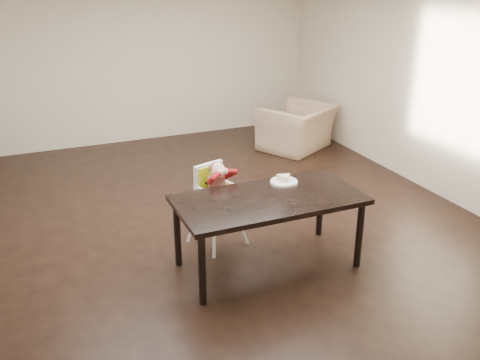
% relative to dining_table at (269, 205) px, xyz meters
% --- Properties ---
extents(ground, '(7.00, 7.00, 0.00)m').
position_rel_dining_table_xyz_m(ground, '(-0.16, 1.11, -0.67)').
color(ground, black).
rests_on(ground, ground).
extents(room_walls, '(6.02, 7.02, 2.71)m').
position_rel_dining_table_xyz_m(room_walls, '(-0.16, 1.11, 1.18)').
color(room_walls, beige).
rests_on(room_walls, ground).
extents(dining_table, '(1.80, 0.90, 0.75)m').
position_rel_dining_table_xyz_m(dining_table, '(0.00, 0.00, 0.00)').
color(dining_table, black).
rests_on(dining_table, ground).
extents(high_chair, '(0.49, 0.49, 0.94)m').
position_rel_dining_table_xyz_m(high_chair, '(-0.31, 0.65, -0.01)').
color(high_chair, white).
rests_on(high_chair, ground).
extents(plate, '(0.37, 0.37, 0.08)m').
position_rel_dining_table_xyz_m(plate, '(0.30, 0.27, 0.11)').
color(plate, white).
rests_on(plate, dining_table).
extents(armchair, '(1.31, 1.16, 0.96)m').
position_rel_dining_table_xyz_m(armchair, '(2.04, 3.13, -0.19)').
color(armchair, tan).
rests_on(armchair, ground).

